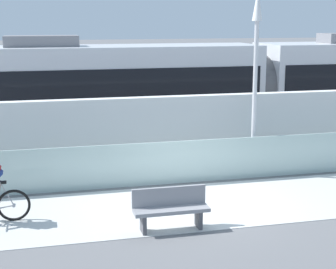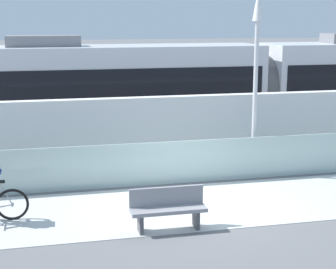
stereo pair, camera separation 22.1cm
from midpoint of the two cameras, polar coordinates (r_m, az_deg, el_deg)
ground_plane at (r=13.10m, az=2.28°, el=-7.45°), size 200.00×200.00×0.00m
bike_path_deck at (r=13.10m, az=2.28°, el=-7.43°), size 32.00×3.20×0.01m
glass_parapet at (r=14.64m, az=0.30°, el=-2.94°), size 32.00×0.05×1.17m
concrete_barrier_wall at (r=16.23m, az=-1.25°, el=0.28°), size 32.00×0.36×2.11m
tram_rail_near at (r=18.83m, az=-2.88°, el=-1.34°), size 32.00×0.08×0.01m
tram_rail_far at (r=20.21m, az=-3.66°, el=-0.42°), size 32.00×0.08×0.01m
tram at (r=20.45m, az=9.03°, el=4.98°), size 22.56×2.54×3.81m
lamp_post_antenna at (r=15.20m, az=8.76°, el=7.86°), size 0.28×0.28×5.20m
bench at (r=11.55m, az=-0.29°, el=-7.66°), size 1.60×0.45×0.89m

